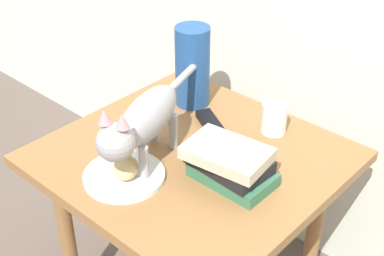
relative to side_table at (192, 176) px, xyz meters
name	(u,v)px	position (x,y,z in m)	size (l,w,h in m)	color
side_table	(192,176)	(0.00, 0.00, 0.00)	(0.71, 0.68, 0.55)	olive
plate	(124,176)	(-0.05, -0.19, 0.08)	(0.20, 0.20, 0.01)	white
bread_roll	(126,168)	(-0.04, -0.19, 0.11)	(0.08, 0.06, 0.05)	#E0BC7A
cat	(142,122)	(-0.05, -0.12, 0.21)	(0.19, 0.46, 0.23)	#99999E
book_stack	(230,164)	(0.14, -0.02, 0.12)	(0.21, 0.16, 0.10)	#336B4C
green_vase	(192,66)	(-0.18, 0.20, 0.20)	(0.10, 0.10, 0.24)	navy
candle_jar	(274,120)	(0.09, 0.23, 0.11)	(0.07, 0.07, 0.08)	silver
tv_remote	(212,125)	(-0.04, 0.13, 0.08)	(0.15, 0.04, 0.02)	black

